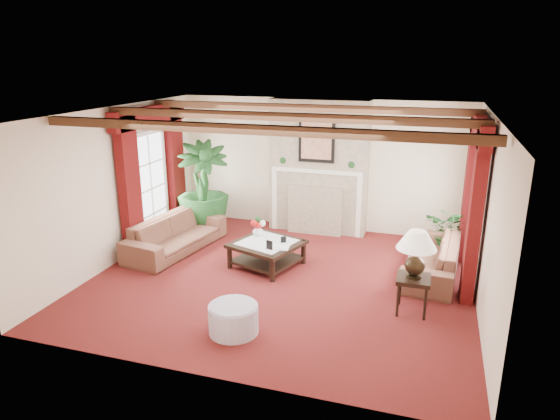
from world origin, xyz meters
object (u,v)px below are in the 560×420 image
(sofa_right, at_px, (432,251))
(potted_palm, at_px, (204,207))
(coffee_table, at_px, (267,254))
(side_table, at_px, (412,295))
(sofa_left, at_px, (175,229))
(ottoman, at_px, (233,319))

(sofa_right, relative_size, potted_palm, 0.99)
(sofa_right, xyz_separation_m, coffee_table, (-2.74, -0.50, -0.19))
(side_table, bearing_deg, coffee_table, 159.24)
(sofa_left, distance_m, potted_palm, 1.18)
(coffee_table, distance_m, ottoman, 2.23)
(coffee_table, bearing_deg, ottoman, -64.04)
(potted_palm, distance_m, ottoman, 4.17)
(sofa_right, relative_size, coffee_table, 2.00)
(ottoman, bearing_deg, sofa_right, 47.92)
(sofa_left, xyz_separation_m, ottoman, (2.15, -2.39, -0.23))
(sofa_right, distance_m, side_table, 1.47)
(potted_palm, xyz_separation_m, coffee_table, (1.84, -1.35, -0.31))
(potted_palm, relative_size, ottoman, 3.24)
(coffee_table, distance_m, side_table, 2.68)
(sofa_left, xyz_separation_m, sofa_right, (4.60, 0.32, -0.02))
(sofa_left, xyz_separation_m, side_table, (4.36, -1.12, -0.15))
(sofa_left, distance_m, ottoman, 3.22)
(sofa_right, bearing_deg, sofa_left, -81.57)
(coffee_table, height_order, side_table, side_table)
(potted_palm, bearing_deg, ottoman, -59.19)
(sofa_left, bearing_deg, potted_palm, 8.44)
(coffee_table, xyz_separation_m, side_table, (2.50, -0.95, 0.06))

